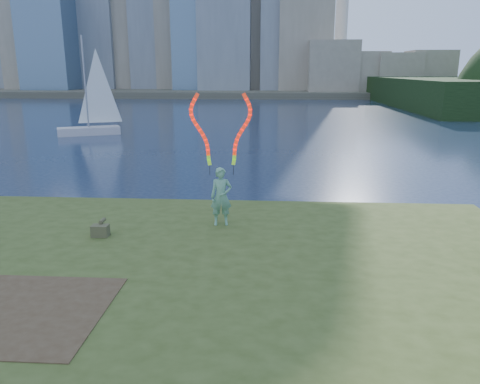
{
  "coord_description": "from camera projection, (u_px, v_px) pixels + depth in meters",
  "views": [
    {
      "loc": [
        2.4,
        -10.73,
        5.14
      ],
      "look_at": [
        1.64,
        1.0,
        2.07
      ],
      "focal_mm": 35.0,
      "sensor_mm": 36.0,
      "label": 1
    }
  ],
  "objects": [
    {
      "name": "ground",
      "position": [
        173.0,
        280.0,
        11.81
      ],
      "size": [
        320.0,
        320.0,
        0.0
      ],
      "primitive_type": "plane",
      "color": "#19263F",
      "rests_on": "ground"
    },
    {
      "name": "far_shore",
      "position": [
        260.0,
        91.0,
        103.38
      ],
      "size": [
        320.0,
        40.0,
        1.2
      ],
      "primitive_type": "cube",
      "color": "#4D4838",
      "rests_on": "ground"
    },
    {
      "name": "woman_with_ribbons",
      "position": [
        221.0,
        177.0,
        13.24
      ],
      "size": [
        2.05,
        0.51,
        4.05
      ],
      "rotation": [
        0.0,
        0.0,
        0.14
      ],
      "color": "#126E3E",
      "rests_on": "grassy_knoll"
    },
    {
      "name": "canvas_bag",
      "position": [
        100.0,
        230.0,
        12.56
      ],
      "size": [
        0.45,
        0.51,
        0.42
      ],
      "rotation": [
        0.0,
        0.0,
        0.01
      ],
      "color": "#4F522E",
      "rests_on": "grassy_knoll"
    },
    {
      "name": "dirt_patch",
      "position": [
        18.0,
        311.0,
        8.65
      ],
      "size": [
        3.2,
        3.0,
        0.02
      ],
      "primitive_type": "cube",
      "color": "#47331E",
      "rests_on": "grassy_knoll"
    },
    {
      "name": "grassy_knoll",
      "position": [
        149.0,
        314.0,
        9.51
      ],
      "size": [
        20.0,
        18.0,
        0.8
      ],
      "color": "#3A4A1A",
      "rests_on": "ground"
    },
    {
      "name": "sailboat",
      "position": [
        91.0,
        118.0,
        38.03
      ],
      "size": [
        5.07,
        3.44,
        7.83
      ],
      "rotation": [
        0.0,
        0.0,
        0.43
      ],
      "color": "beige",
      "rests_on": "ground"
    }
  ]
}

